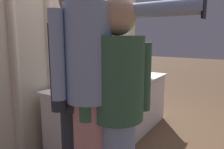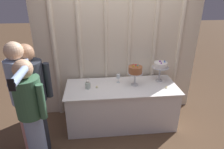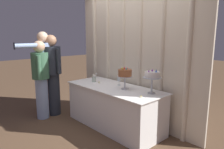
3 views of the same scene
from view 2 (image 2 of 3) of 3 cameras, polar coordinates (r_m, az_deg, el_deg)
ground_plane at (r=3.69m, az=2.83°, el=-14.62°), size 24.00×24.00×0.00m
draped_curtain at (r=3.55m, az=1.77°, el=10.28°), size 2.97×0.15×2.83m
cake_table at (r=3.55m, az=2.71°, el=-8.85°), size 1.91×0.79×0.75m
cake_display_nearleft at (r=3.32m, az=6.80°, el=1.16°), size 0.26×0.26×0.39m
cake_display_nearright at (r=3.55m, az=13.94°, el=2.46°), size 0.30×0.30×0.40m
wine_glass at (r=3.45m, az=1.83°, el=-0.63°), size 0.06×0.06×0.16m
flower_vase at (r=3.29m, az=-7.07°, el=-2.97°), size 0.09×0.11×0.18m
tealight_far_left at (r=3.32m, az=-4.43°, el=-3.70°), size 0.05×0.05×0.03m
tealight_near_left at (r=3.42m, az=15.49°, el=-3.67°), size 0.04×0.04×0.03m
guest_man_dark_suit at (r=2.91m, az=-22.01°, el=-6.45°), size 0.54×0.43×1.67m
guest_girl_blue_dress at (r=2.78m, az=-24.41°, el=-6.47°), size 0.40×0.80×1.73m
guest_man_pink_jacket at (r=2.71m, az=-22.42°, el=-10.20°), size 0.45×0.45×1.56m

